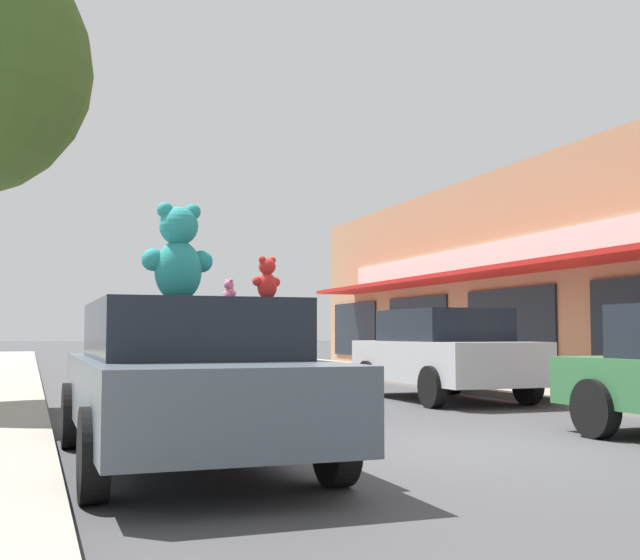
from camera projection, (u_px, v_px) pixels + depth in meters
The scene contains 9 objects.
ground_plane at pixel (457, 449), 8.48m from camera, with size 260.00×260.00×0.00m, color #424244.
plush_art_car at pixel (185, 377), 7.51m from camera, with size 2.09×4.79×1.52m.
teddy_bear_giant at pixel (178, 254), 7.51m from camera, with size 0.69×0.43×0.93m.
teddy_bear_yellow at pixel (178, 291), 8.74m from camera, with size 0.24×0.23×0.35m.
teddy_bear_red at pixel (267, 279), 7.04m from camera, with size 0.29×0.20×0.38m.
teddy_bear_white at pixel (178, 294), 8.42m from camera, with size 0.19×0.13×0.25m.
teddy_bear_pink at pixel (229, 292), 8.11m from camera, with size 0.15×0.19×0.26m.
teddy_bear_orange at pixel (230, 296), 8.62m from camera, with size 0.14×0.17×0.23m.
parked_car_far_center at pixel (443, 353), 14.71m from camera, with size 2.04×4.25×1.66m.
Camera 1 is at (-4.28, -7.57, 1.22)m, focal length 45.00 mm.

